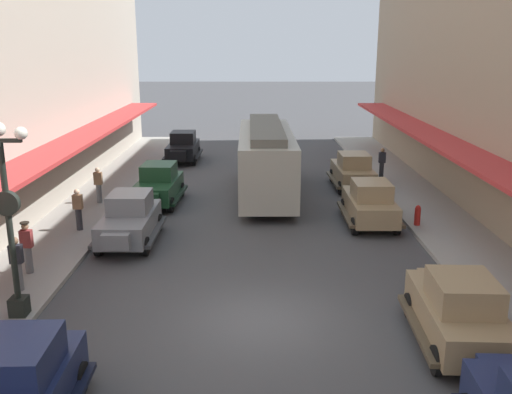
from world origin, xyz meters
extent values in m
plane|color=#424244|center=(0.00, 0.00, 0.00)|extent=(200.00, 200.00, 0.00)
cube|color=#193D23|center=(-4.58, 11.44, 0.74)|extent=(1.86, 3.97, 0.80)
cube|color=#193D23|center=(-4.57, 11.69, 1.49)|extent=(1.51, 1.76, 0.70)
cube|color=#8C9EA8|center=(-4.57, 11.69, 1.49)|extent=(1.43, 1.72, 0.42)
cube|color=#193D23|center=(-4.67, 9.32, 0.79)|extent=(0.95, 0.40, 0.52)
cube|color=black|center=(-3.64, 11.41, 0.42)|extent=(0.38, 3.52, 0.12)
cube|color=black|center=(-5.53, 11.48, 0.42)|extent=(0.38, 3.52, 0.12)
cylinder|color=black|center=(-3.83, 10.05, 0.34)|extent=(0.25, 0.69, 0.68)
cylinder|color=black|center=(-5.45, 10.11, 0.34)|extent=(0.25, 0.69, 0.68)
cylinder|color=black|center=(-3.72, 12.78, 0.34)|extent=(0.25, 0.69, 0.68)
cylinder|color=black|center=(-5.34, 12.84, 0.34)|extent=(0.25, 0.69, 0.68)
cube|color=slate|center=(-4.76, 6.19, 0.74)|extent=(1.71, 3.90, 0.80)
cube|color=slate|center=(-4.76, 6.44, 1.49)|extent=(1.44, 1.70, 0.70)
cube|color=#8C9EA8|center=(-4.76, 6.44, 1.49)|extent=(1.37, 1.67, 0.42)
cube|color=slate|center=(-4.77, 4.06, 0.79)|extent=(0.94, 0.36, 0.52)
cube|color=#393A3D|center=(-3.81, 6.18, 0.42)|extent=(0.25, 3.51, 0.12)
cube|color=#393A3D|center=(-5.71, 6.19, 0.42)|extent=(0.25, 3.51, 0.12)
cylinder|color=black|center=(-3.96, 4.82, 0.34)|extent=(0.22, 0.68, 0.68)
cylinder|color=black|center=(-5.57, 4.82, 0.34)|extent=(0.22, 0.68, 0.68)
cylinder|color=black|center=(-3.95, 7.55, 0.34)|extent=(0.22, 0.68, 0.68)
cylinder|color=black|center=(-5.57, 7.55, 0.34)|extent=(0.22, 0.68, 0.68)
cube|color=#997F5B|center=(4.54, 8.44, 0.74)|extent=(1.72, 3.91, 0.80)
cube|color=#997F5B|center=(4.54, 8.19, 1.49)|extent=(1.45, 1.71, 0.70)
cube|color=#8C9EA8|center=(4.54, 8.19, 1.49)|extent=(1.38, 1.67, 0.42)
cube|color=#997F5B|center=(4.55, 10.57, 0.79)|extent=(0.94, 0.36, 0.52)
cube|color=#4C3F2D|center=(3.59, 8.44, 0.42)|extent=(0.26, 3.51, 0.12)
cube|color=#4C3F2D|center=(5.49, 8.43, 0.42)|extent=(0.26, 3.51, 0.12)
cylinder|color=black|center=(3.74, 9.81, 0.34)|extent=(0.22, 0.68, 0.68)
cylinder|color=black|center=(5.36, 9.80, 0.34)|extent=(0.22, 0.68, 0.68)
cylinder|color=black|center=(3.73, 7.08, 0.34)|extent=(0.22, 0.68, 0.68)
cylinder|color=black|center=(5.34, 7.07, 0.34)|extent=(0.22, 0.68, 0.68)
cube|color=#997F5B|center=(4.85, 14.46, 0.74)|extent=(1.79, 3.94, 0.80)
cube|color=#997F5B|center=(4.86, 14.21, 1.49)|extent=(1.48, 1.73, 0.70)
cube|color=#8C9EA8|center=(4.86, 14.21, 1.49)|extent=(1.41, 1.70, 0.42)
cube|color=#997F5B|center=(4.80, 16.59, 0.79)|extent=(0.94, 0.38, 0.52)
cube|color=#4C3F2D|center=(3.90, 14.44, 0.42)|extent=(0.32, 3.51, 0.12)
cube|color=#4C3F2D|center=(5.80, 14.49, 0.42)|extent=(0.32, 3.51, 0.12)
cylinder|color=black|center=(4.01, 15.81, 0.34)|extent=(0.24, 0.69, 0.68)
cylinder|color=black|center=(5.62, 15.85, 0.34)|extent=(0.24, 0.69, 0.68)
cylinder|color=black|center=(4.08, 13.08, 0.34)|extent=(0.24, 0.69, 0.68)
cylinder|color=black|center=(5.69, 13.12, 0.34)|extent=(0.24, 0.69, 0.68)
cube|color=black|center=(-4.68, 21.30, 0.74)|extent=(1.72, 3.91, 0.80)
cube|color=black|center=(-4.68, 21.55, 1.49)|extent=(1.45, 1.71, 0.70)
cube|color=#8C9EA8|center=(-4.68, 21.55, 1.49)|extent=(1.38, 1.67, 0.42)
cube|color=black|center=(-4.69, 19.17, 0.79)|extent=(0.94, 0.36, 0.52)
cube|color=black|center=(-3.73, 21.29, 0.42)|extent=(0.26, 3.51, 0.12)
cube|color=black|center=(-5.63, 21.30, 0.42)|extent=(0.26, 3.51, 0.12)
cylinder|color=black|center=(-3.88, 19.93, 0.34)|extent=(0.22, 0.68, 0.68)
cylinder|color=black|center=(-5.50, 19.93, 0.34)|extent=(0.22, 0.68, 0.68)
cylinder|color=black|center=(-3.87, 22.66, 0.34)|extent=(0.22, 0.68, 0.68)
cylinder|color=black|center=(-5.48, 22.66, 0.34)|extent=(0.22, 0.68, 0.68)
cube|color=#19234C|center=(-4.59, -4.33, 1.49)|extent=(1.48, 1.74, 0.70)
cube|color=#8C9EA8|center=(-4.59, -4.33, 1.49)|extent=(1.41, 1.70, 0.42)
cylinder|color=black|center=(-3.81, -3.19, 0.34)|extent=(0.24, 0.69, 0.68)
cylinder|color=black|center=(-5.42, -3.23, 0.34)|extent=(0.24, 0.69, 0.68)
cube|color=#997F5B|center=(4.81, -1.18, 0.74)|extent=(1.86, 3.97, 0.80)
cube|color=#997F5B|center=(4.80, -1.43, 1.49)|extent=(1.51, 1.76, 0.70)
cube|color=#8C9EA8|center=(4.80, -1.43, 1.49)|extent=(1.44, 1.72, 0.42)
cube|color=#997F5B|center=(4.90, 0.94, 0.79)|extent=(0.95, 0.40, 0.52)
cube|color=#4C3F2D|center=(3.86, -1.14, 0.42)|extent=(0.39, 3.52, 0.12)
cube|color=#4C3F2D|center=(5.76, -1.22, 0.42)|extent=(0.39, 3.52, 0.12)
cylinder|color=black|center=(4.06, 0.21, 0.34)|extent=(0.25, 0.69, 0.68)
cylinder|color=black|center=(5.68, 0.15, 0.34)|extent=(0.25, 0.69, 0.68)
cylinder|color=black|center=(3.95, -2.51, 0.34)|extent=(0.25, 0.69, 0.68)
cylinder|color=black|center=(5.56, -2.58, 0.34)|extent=(0.25, 0.69, 0.68)
cube|color=#19234C|center=(4.85, -3.60, 0.79)|extent=(0.95, 0.40, 0.52)
cube|color=#ADA899|center=(0.38, 12.93, 1.75)|extent=(2.61, 9.63, 2.70)
cube|color=#5F5C54|center=(0.38, 12.93, 3.28)|extent=(1.60, 8.66, 0.36)
cube|color=#8C9EA8|center=(0.38, 12.93, 2.22)|extent=(2.63, 8.86, 0.95)
cube|color=black|center=(0.35, 15.81, 0.20)|extent=(2.01, 1.22, 0.40)
cube|color=black|center=(0.42, 10.05, 0.20)|extent=(2.01, 1.22, 0.40)
cube|color=black|center=(-6.40, 0.06, 0.40)|extent=(0.44, 0.44, 0.50)
cylinder|color=black|center=(-6.40, 0.06, 2.75)|extent=(0.16, 0.16, 4.20)
sphere|color=white|center=(-5.85, 0.06, 5.03)|extent=(0.32, 0.32, 0.32)
cylinder|color=black|center=(-6.40, 0.06, 3.25)|extent=(0.64, 0.18, 0.64)
cylinder|color=silver|center=(-6.40, 0.16, 3.25)|extent=(0.56, 0.02, 0.56)
cylinder|color=#B21E19|center=(6.35, 7.81, 0.50)|extent=(0.24, 0.24, 0.70)
sphere|color=#B21E19|center=(6.35, 7.81, 0.87)|extent=(0.20, 0.20, 0.20)
cylinder|color=slate|center=(-7.04, 1.62, 0.57)|extent=(0.24, 0.24, 0.85)
cube|color=#26262D|center=(-7.04, 1.62, 1.28)|extent=(0.36, 0.22, 0.56)
sphere|color=brown|center=(-7.04, 1.62, 1.68)|extent=(0.22, 0.22, 0.22)
cylinder|color=#2D2D33|center=(-6.96, 7.21, 0.57)|extent=(0.24, 0.24, 0.85)
cube|color=#8C6647|center=(-6.96, 7.21, 1.28)|extent=(0.36, 0.22, 0.56)
sphere|color=beige|center=(-6.96, 7.21, 1.68)|extent=(0.22, 0.22, 0.22)
cylinder|color=slate|center=(-7.24, 11.13, 0.57)|extent=(0.24, 0.24, 0.85)
cube|color=#8C6647|center=(-7.24, 11.13, 1.28)|extent=(0.36, 0.22, 0.56)
sphere|color=beige|center=(-7.24, 11.13, 1.68)|extent=(0.22, 0.22, 0.22)
cylinder|color=slate|center=(-7.26, 2.95, 0.57)|extent=(0.24, 0.24, 0.85)
cube|color=maroon|center=(-7.26, 2.95, 1.28)|extent=(0.36, 0.22, 0.56)
sphere|color=#9E7051|center=(-7.26, 2.95, 1.68)|extent=(0.22, 0.22, 0.22)
cylinder|color=black|center=(-7.26, 2.95, 1.80)|extent=(0.28, 0.28, 0.04)
cylinder|color=#2D2D33|center=(6.67, 15.99, 0.57)|extent=(0.24, 0.24, 0.85)
cube|color=#26262D|center=(6.67, 15.99, 1.28)|extent=(0.36, 0.22, 0.56)
sphere|color=brown|center=(6.67, 15.99, 1.68)|extent=(0.22, 0.22, 0.22)
camera|label=1|loc=(-0.09, -13.65, 7.13)|focal=39.56mm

